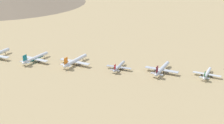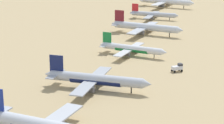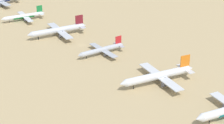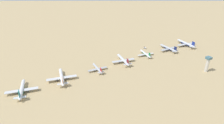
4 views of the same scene
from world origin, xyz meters
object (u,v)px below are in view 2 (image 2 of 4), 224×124
Objects in this scene: parked_jet_1 at (95,79)px; parked_jet_3 at (145,27)px; service_truck at (177,67)px; parked_jet_4 at (153,14)px; parked_jet_5 at (165,1)px; parked_jet_2 at (131,49)px.

parked_jet_3 is at bearing 92.39° from parked_jet_1.
parked_jet_4 is at bearing 107.89° from service_truck.
service_truck is (28.99, 35.20, -2.47)m from parked_jet_1.
parked_jet_5 is at bearing 103.12° from service_truck.
service_truck is at bearing 50.53° from parked_jet_1.
parked_jet_3 is at bearing -83.08° from parked_jet_4.
parked_jet_4 is (-6.18, 50.97, -1.10)m from parked_jet_3.
parked_jet_2 reaches higher than service_truck.
parked_jet_3 is (-4.47, 107.03, 0.29)m from parked_jet_1.
parked_jet_4 is (-10.65, 158.00, -0.81)m from parked_jet_1.
parked_jet_4 is 57.03m from parked_jet_5.
parked_jet_2 is at bearing -83.79° from parked_jet_4.
parked_jet_5 is 184.62m from service_truck.
parked_jet_1 is at bearing -86.14° from parked_jet_4.
parked_jet_2 is 102.68m from parked_jet_4.
parked_jet_1 reaches higher than service_truck.
parked_jet_2 is 51.35m from parked_jet_3.
parked_jet_1 is at bearing -129.47° from service_truck.
service_truck is at bearing -36.00° from parked_jet_2.
parked_jet_2 is 7.09× the size of service_truck.
parked_jet_1 reaches higher than parked_jet_2.
parked_jet_2 is 1.02× the size of parked_jet_4.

